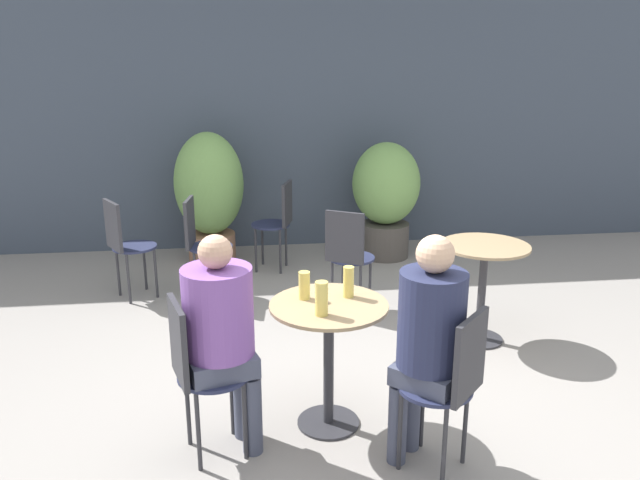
% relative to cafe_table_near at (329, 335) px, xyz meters
% --- Properties ---
extents(ground_plane, '(20.00, 20.00, 0.00)m').
position_rel_cafe_table_near_xyz_m(ground_plane, '(0.12, 0.09, -0.56)').
color(ground_plane, gray).
extents(storefront_wall, '(10.00, 0.06, 3.00)m').
position_rel_cafe_table_near_xyz_m(storefront_wall, '(0.12, 3.65, 0.94)').
color(storefront_wall, '#3D4756').
rests_on(storefront_wall, ground_plane).
extents(cafe_table_near, '(0.66, 0.66, 0.75)m').
position_rel_cafe_table_near_xyz_m(cafe_table_near, '(0.00, 0.00, 0.00)').
color(cafe_table_near, '#2D2D33').
rests_on(cafe_table_near, ground_plane).
extents(cafe_table_far, '(0.64, 0.64, 0.75)m').
position_rel_cafe_table_near_xyz_m(cafe_table_far, '(1.28, 0.97, -0.01)').
color(cafe_table_far, '#2D2D33').
rests_on(cafe_table_far, ground_plane).
extents(bistro_chair_0, '(0.42, 0.40, 0.89)m').
position_rel_cafe_table_near_xyz_m(bistro_chair_0, '(-0.72, -0.21, -0.02)').
color(bistro_chair_0, '#232847').
rests_on(bistro_chair_0, ground_plane).
extents(bistro_chair_1, '(0.44, 0.44, 0.89)m').
position_rel_cafe_table_near_xyz_m(bistro_chair_1, '(0.54, -0.51, -0.02)').
color(bistro_chair_1, '#232847').
rests_on(bistro_chair_1, ground_plane).
extents(bistro_chair_2, '(0.43, 0.42, 0.89)m').
position_rel_cafe_table_near_xyz_m(bistro_chair_2, '(-1.49, 2.15, -0.02)').
color(bistro_chair_2, '#232847').
rests_on(bistro_chair_2, ground_plane).
extents(bistro_chair_3, '(0.42, 0.43, 0.89)m').
position_rel_cafe_table_near_xyz_m(bistro_chair_3, '(0.38, 1.59, -0.02)').
color(bistro_chair_3, '#232847').
rests_on(bistro_chair_3, ground_plane).
extents(bistro_chair_4, '(0.42, 0.40, 0.89)m').
position_rel_cafe_table_near_xyz_m(bistro_chair_4, '(-0.12, 2.77, -0.02)').
color(bistro_chair_4, '#232847').
rests_on(bistro_chair_4, ground_plane).
extents(bistro_chair_5, '(0.39, 0.38, 0.89)m').
position_rel_cafe_table_near_xyz_m(bistro_chair_5, '(-0.84, 2.12, -0.02)').
color(bistro_chair_5, '#232847').
rests_on(bistro_chair_5, ground_plane).
extents(seated_person_0, '(0.42, 0.39, 1.22)m').
position_rel_cafe_table_near_xyz_m(seated_person_0, '(-0.58, -0.17, 0.16)').
color(seated_person_0, '#42475B').
rests_on(seated_person_0, ground_plane).
extents(seated_person_1, '(0.43, 0.42, 1.25)m').
position_rel_cafe_table_near_xyz_m(seated_person_1, '(0.44, -0.42, 0.18)').
color(seated_person_1, '#42475B').
rests_on(seated_person_1, ground_plane).
extents(beer_glass_0, '(0.06, 0.06, 0.16)m').
position_rel_cafe_table_near_xyz_m(beer_glass_0, '(-0.13, 0.10, 0.27)').
color(beer_glass_0, '#DBC65B').
rests_on(beer_glass_0, cafe_table_near).
extents(beer_glass_1, '(0.07, 0.07, 0.19)m').
position_rel_cafe_table_near_xyz_m(beer_glass_1, '(-0.06, -0.15, 0.28)').
color(beer_glass_1, '#DBC65B').
rests_on(beer_glass_1, cafe_table_near).
extents(beer_glass_2, '(0.06, 0.06, 0.18)m').
position_rel_cafe_table_near_xyz_m(beer_glass_2, '(0.13, 0.09, 0.28)').
color(beer_glass_2, '#DBC65B').
rests_on(beer_glass_2, cafe_table_near).
extents(potted_plant_0, '(0.70, 0.70, 1.34)m').
position_rel_cafe_table_near_xyz_m(potted_plant_0, '(-0.80, 3.13, 0.18)').
color(potted_plant_0, '#93664C').
rests_on(potted_plant_0, ground_plane).
extents(potted_plant_1, '(0.70, 0.70, 1.22)m').
position_rel_cafe_table_near_xyz_m(potted_plant_1, '(1.02, 3.07, 0.12)').
color(potted_plant_1, '#47423D').
rests_on(potted_plant_1, ground_plane).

